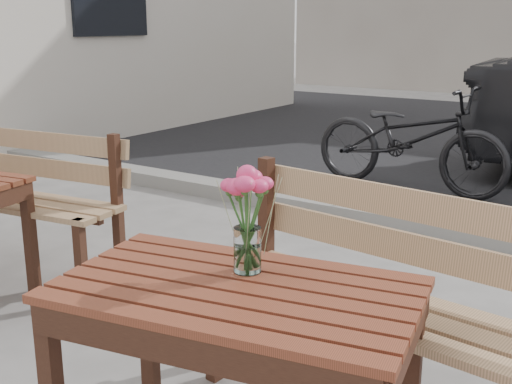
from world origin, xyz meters
TOP-DOWN VIEW (x-y plane):
  - main_table at (-0.03, 0.18)m, footprint 1.21×0.84m
  - main_bench at (0.25, 0.79)m, footprint 1.53×0.61m
  - main_vase at (-0.07, 0.30)m, footprint 0.19×0.19m
  - second_bench at (-2.19, 1.00)m, footprint 1.48×0.61m
  - bicycle at (-0.95, 4.12)m, footprint 1.82×0.71m

SIDE VIEW (x-z plane):
  - bicycle at x=-0.95m, z-range 0.00..0.94m
  - second_bench at x=-2.19m, z-range 0.09..0.98m
  - main_bench at x=0.25m, z-range 0.10..1.02m
  - main_table at x=-0.03m, z-range 0.23..0.91m
  - main_vase at x=-0.07m, z-range 0.73..1.08m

